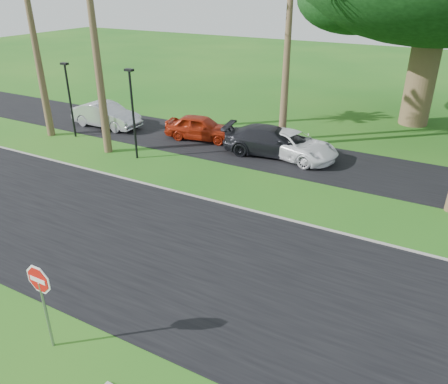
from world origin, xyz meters
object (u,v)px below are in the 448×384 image
stop_sign_near (41,290)px  car_minivan (292,145)px  car_dark (272,141)px  car_red (201,128)px  car_silver (106,115)px

stop_sign_near → car_minivan: stop_sign_near is taller
stop_sign_near → car_dark: size_ratio=0.51×
car_red → car_dark: (4.63, -0.32, 0.04)m
car_silver → car_minivan: car_silver is taller
stop_sign_near → car_silver: bearing=128.0°
car_dark → stop_sign_near: bearing=172.3°
stop_sign_near → car_red: (-5.09, 15.70, -1.06)m
car_silver → car_red: (6.51, 0.83, -0.05)m
stop_sign_near → car_silver: 18.89m
car_silver → car_minivan: bearing=-86.7°
stop_sign_near → car_dark: (-0.46, 15.37, -1.02)m
car_silver → car_dark: size_ratio=0.89×
car_silver → car_minivan: 12.29m
car_red → car_minivan: (5.76, -0.16, -0.03)m
car_silver → stop_sign_near: bearing=-141.9°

